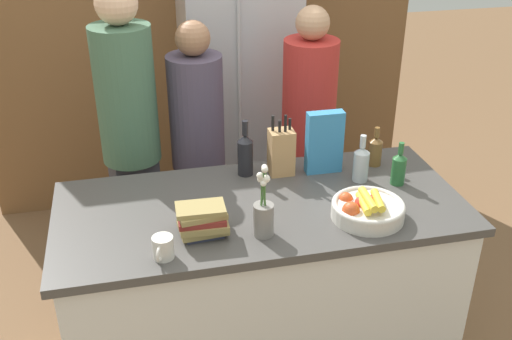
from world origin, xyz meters
name	(u,v)px	position (x,y,z in m)	size (l,w,h in m)	color
kitchen_island	(261,286)	(0.00, 0.00, 0.47)	(1.83, 0.83, 0.94)	silver
back_wall_wood	(199,24)	(0.00, 1.85, 1.30)	(3.03, 0.12, 2.60)	brown
refrigerator	(238,79)	(0.19, 1.49, 1.01)	(0.72, 0.62, 2.01)	#B7B7BC
fruit_bowl	(367,208)	(0.42, -0.21, 0.98)	(0.31, 0.31, 0.12)	silver
knife_block	(281,152)	(0.16, 0.27, 1.05)	(0.12, 0.10, 0.31)	tan
flower_vase	(264,214)	(-0.05, -0.24, 1.03)	(0.08, 0.08, 0.32)	gray
cereal_box	(324,142)	(0.37, 0.24, 1.09)	(0.18, 0.06, 0.31)	teal
coffee_mug	(163,248)	(-0.46, -0.31, 0.98)	(0.08, 0.12, 0.09)	silver
book_stack	(202,220)	(-0.29, -0.18, 1.00)	(0.21, 0.16, 0.13)	#2D334C
bottle_oil	(375,150)	(0.65, 0.25, 1.02)	(0.07, 0.07, 0.20)	brown
bottle_vinegar	(245,154)	(-0.01, 0.30, 1.05)	(0.08, 0.08, 0.28)	black
bottle_wine	(361,163)	(0.52, 0.11, 1.03)	(0.07, 0.07, 0.24)	#B2BCC1
bottle_water	(399,168)	(0.68, 0.04, 1.02)	(0.07, 0.07, 0.21)	#286633
person_at_sink	(130,131)	(-0.54, 0.74, 1.03)	(0.31, 0.31, 1.80)	#383842
person_in_blue	(198,143)	(-0.18, 0.79, 0.90)	(0.30, 0.30, 1.58)	#383842
person_in_red_tee	(308,126)	(0.48, 0.83, 0.91)	(0.31, 0.31, 1.62)	#383842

